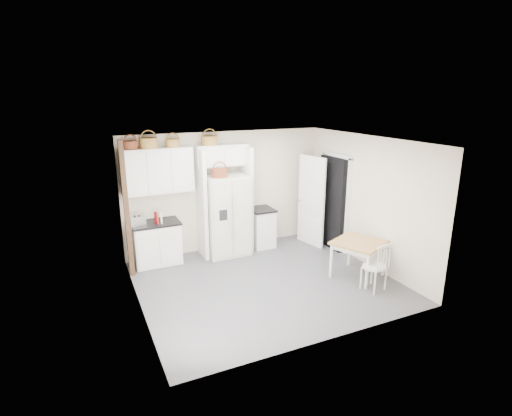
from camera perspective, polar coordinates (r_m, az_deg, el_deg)
name	(u,v)px	position (r m, az deg, el deg)	size (l,w,h in m)	color
floor	(265,282)	(7.54, 1.35, -10.50)	(4.50, 4.50, 0.00)	#4D4C54
ceiling	(266,141)	(6.79, 1.50, 9.53)	(4.50, 4.50, 0.00)	white
wall_back	(226,191)	(8.83, -4.31, 2.44)	(4.50, 4.50, 0.00)	beige
wall_left	(135,233)	(6.44, -16.90, -3.43)	(4.00, 4.00, 0.00)	beige
wall_right	(367,201)	(8.27, 15.57, 0.94)	(4.00, 4.00, 0.00)	beige
refrigerator	(226,215)	(8.54, -4.27, -1.05)	(0.89, 0.72, 1.73)	beige
base_cab_left	(157,244)	(8.40, -13.99, -4.99)	(0.92, 0.58, 0.85)	white
base_cab_right	(261,228)	(9.08, 0.76, -2.89)	(0.48, 0.58, 0.85)	white
dining_table	(358,259)	(7.86, 14.34, -7.06)	(0.85, 0.85, 0.71)	#A87E44
windsor_chair	(374,266)	(7.39, 16.54, -8.00)	(0.43, 0.39, 0.88)	white
counter_left	(155,223)	(8.26, -14.20, -2.11)	(0.95, 0.62, 0.04)	black
counter_right	(261,209)	(8.95, 0.77, -0.21)	(0.52, 0.62, 0.04)	black
toaster	(137,221)	(8.07, -16.60, -1.81)	(0.30, 0.17, 0.20)	silver
cookbook_red	(156,218)	(8.14, -14.05, -1.36)	(0.03, 0.15, 0.23)	#A81616
cookbook_cream	(161,217)	(8.16, -13.36, -1.33)	(0.03, 0.14, 0.21)	#F5ECC8
basket_upper_a	(131,145)	(8.00, -17.46, 8.56)	(0.28, 0.28, 0.16)	#5B2C12
basket_upper_b	(149,143)	(8.05, -15.06, 8.93)	(0.34, 0.34, 0.20)	olive
basket_upper_c	(173,143)	(8.14, -11.79, 9.07)	(0.27, 0.27, 0.16)	olive
basket_bridge_a	(210,140)	(8.35, -6.65, 9.56)	(0.33, 0.33, 0.19)	olive
basket_fridge_a	(220,173)	(8.17, -5.22, 5.02)	(0.32, 0.32, 0.17)	#5B2C12
upper_cabinet	(157,171)	(8.15, -13.92, 5.19)	(1.40, 0.34, 0.90)	white
bridge_cabinet	(221,155)	(8.47, -4.98, 7.53)	(1.12, 0.34, 0.45)	white
fridge_panel_left	(202,204)	(8.39, -7.79, 0.55)	(0.08, 0.60, 2.30)	white
fridge_panel_right	(246,199)	(8.73, -1.38, 1.30)	(0.08, 0.60, 2.30)	white
trim_post	(127,210)	(7.72, -18.01, -0.30)	(0.09, 0.09, 2.60)	#472A19
doorway_void	(333,203)	(9.04, 10.95, 0.71)	(0.18, 0.85, 2.05)	black
door_slab	(311,201)	(9.11, 7.89, 0.97)	(0.80, 0.04, 2.05)	white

